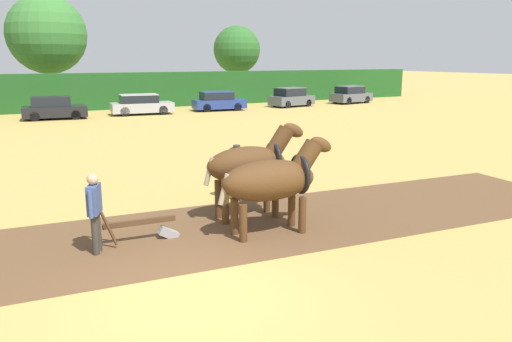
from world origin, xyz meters
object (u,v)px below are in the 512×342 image
Objects in this scene: tree_center_left at (47,35)px; parked_car_far_right at (291,98)px; farmer_at_plow at (95,207)px; draft_horse_lead_left at (273,180)px; farmer_beside_team at (237,169)px; parked_car_center_right at (141,105)px; parked_car_right at (218,101)px; parked_car_end_right at (351,95)px; draft_horse_lead_right at (251,164)px; tree_center at (237,50)px; parked_car_center at (54,108)px; plow at (146,227)px.

tree_center_left is 2.27× the size of parked_car_far_right.
farmer_at_plow is at bearing -94.99° from tree_center_left.
tree_center_left is 37.50m from draft_horse_lead_left.
farmer_beside_team is (0.47, 2.88, -0.35)m from draft_horse_lead_left.
parked_car_far_right is (12.85, 0.09, 0.04)m from parked_car_center_right.
parked_car_right is (10.94, -10.82, -5.23)m from tree_center_left.
draft_horse_lead_left is 3.92m from farmer_at_plow.
farmer_at_plow is at bearing -145.39° from parked_car_end_right.
draft_horse_lead_right is at bearing -141.63° from parked_car_end_right.
draft_horse_lead_right is (-17.64, -37.12, -3.48)m from tree_center.
parked_car_far_right is at bearing 16.84° from farmer_beside_team.
draft_horse_lead_left is at bearing -90.23° from draft_horse_lead_right.
parked_car_right is at bearing 72.57° from draft_horse_lead_right.
parked_car_center is 5.94m from parked_car_center_right.
farmer_beside_team is 28.80m from parked_car_far_right.
tree_center is at bearing 3.81° from tree_center_left.
draft_horse_lead_left is 2.94m from farmer_beside_team.
parked_car_end_right reaches higher than parked_car_center_right.
parked_car_end_right reaches higher than parked_car_right.
parked_car_far_right is (19.76, 25.58, 0.43)m from plow.
parked_car_end_right is at bearing 67.79° from farmer_at_plow.
tree_center is 39.72m from farmer_beside_team.
parked_car_center_right is 6.11m from parked_car_right.
tree_center_left is at bearing 119.64° from parked_car_center_right.
parked_car_center is at bearing 92.46° from plow.
draft_horse_lead_left is at bearing -80.58° from parked_car_center.
farmer_at_plow reaches higher than parked_car_far_right.
tree_center_left reaches higher than farmer_at_plow.
tree_center_left is 3.17× the size of draft_horse_lead_left.
parked_car_right is at bearing 73.36° from draft_horse_lead_left.
tree_center is 4.03× the size of plow.
tree_center is (18.42, 1.23, -1.08)m from tree_center_left.
tree_center reaches higher than parked_car_right.
tree_center_left reaches higher than parked_car_right.
plow is 0.40× the size of parked_car_center_right.
tree_center_left is at bearing 147.50° from parked_car_end_right.
parked_car_end_right is at bearing -23.57° from tree_center_left.
farmer_beside_team reaches higher than plow.
parked_car_center reaches higher than parked_car_right.
farmer_beside_team is at bearing -135.06° from parked_car_far_right.
parked_car_center_right is (4.83, -10.83, -5.23)m from tree_center_left.
parked_car_far_right reaches higher than parked_car_right.
draft_horse_lead_right is (0.11, 1.31, 0.11)m from draft_horse_lead_left.
draft_horse_lead_left is at bearing -104.87° from parked_car_right.
farmer_beside_team is at bearing -78.96° from parked_car_center.
plow is (-20.50, -37.55, -4.54)m from tree_center.
parked_car_end_right is at bearing 7.80° from farmer_beside_team.
farmer_at_plow is at bearing 174.81° from draft_horse_lead_left.
parked_car_center_right is at bearing -138.42° from tree_center.
plow is at bearing -166.85° from draft_horse_lead_right.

